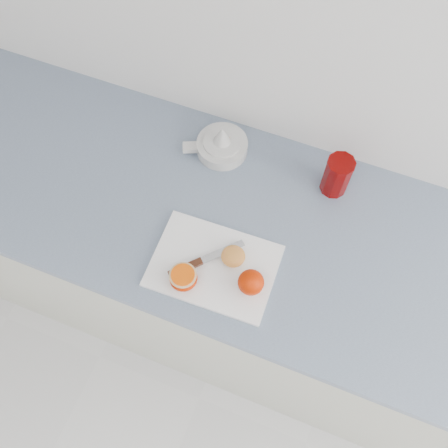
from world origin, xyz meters
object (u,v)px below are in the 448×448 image
object	(u,v)px
cutting_board	(214,266)
citrus_juicer	(222,145)
counter	(237,278)
red_tumbler	(337,177)
half_orange	(183,278)

from	to	relation	value
cutting_board	citrus_juicer	distance (m)	0.36
citrus_juicer	counter	bearing A→B (deg)	-55.61
counter	red_tumbler	bearing A→B (deg)	42.61
counter	half_orange	size ratio (longest dim) A/B	32.33
cutting_board	citrus_juicer	size ratio (longest dim) A/B	1.71
cutting_board	half_orange	xyz separation A→B (m)	(-0.05, -0.07, 0.03)
counter	citrus_juicer	distance (m)	0.52
red_tumbler	citrus_juicer	bearing A→B (deg)	179.29
citrus_juicer	red_tumbler	xyz separation A→B (m)	(0.33, -0.00, 0.03)
red_tumbler	cutting_board	bearing A→B (deg)	-122.59
counter	red_tumbler	distance (m)	0.57
cutting_board	red_tumbler	xyz separation A→B (m)	(0.22, 0.34, 0.05)
counter	half_orange	world-z (taller)	half_orange
citrus_juicer	red_tumbler	bearing A→B (deg)	-0.71
citrus_juicer	cutting_board	bearing A→B (deg)	-71.43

